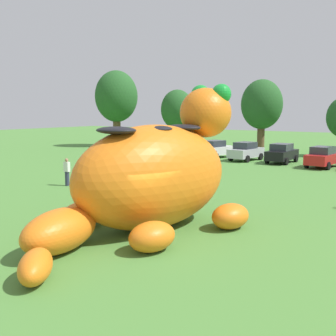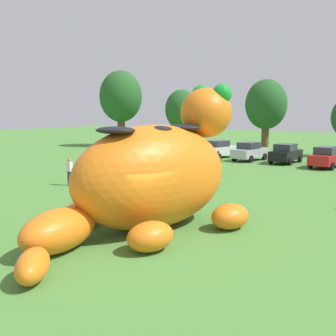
{
  "view_description": "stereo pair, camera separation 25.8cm",
  "coord_description": "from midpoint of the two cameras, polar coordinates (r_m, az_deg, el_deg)",
  "views": [
    {
      "loc": [
        9.08,
        -11.77,
        4.63
      ],
      "look_at": [
        -0.43,
        2.34,
        2.27
      ],
      "focal_mm": 44.57,
      "sensor_mm": 36.0,
      "label": 1
    },
    {
      "loc": [
        9.3,
        -11.63,
        4.63
      ],
      "look_at": [
        -0.43,
        2.34,
        2.27
      ],
      "focal_mm": 44.57,
      "sensor_mm": 36.0,
      "label": 2
    }
  ],
  "objects": [
    {
      "name": "car_red",
      "position": [
        36.2,
        20.25,
        1.42
      ],
      "size": [
        2.24,
        4.25,
        1.72
      ],
      "color": "red",
      "rests_on": "ground"
    },
    {
      "name": "spectator_far_side",
      "position": [
        24.7,
        -5.35,
        -0.94
      ],
      "size": [
        0.38,
        0.26,
        1.71
      ],
      "color": "#726656",
      "rests_on": "ground"
    },
    {
      "name": "car_white",
      "position": [
        41.1,
        6.21,
        2.58
      ],
      "size": [
        2.56,
        4.36,
        1.72
      ],
      "color": "white",
      "rests_on": "ground"
    },
    {
      "name": "giant_inflatable_creature",
      "position": [
        16.38,
        -2.4,
        -0.97
      ],
      "size": [
        6.65,
        11.56,
        5.76
      ],
      "color": "orange",
      "rests_on": "ground"
    },
    {
      "name": "tree_mid_left",
      "position": [
        47.06,
        12.55,
        8.42
      ],
      "size": [
        4.5,
        4.5,
        7.99
      ],
      "color": "brown",
      "rests_on": "ground"
    },
    {
      "name": "tree_left",
      "position": [
        51.6,
        1.14,
        7.94
      ],
      "size": [
        4.03,
        4.03,
        7.16
      ],
      "color": "brown",
      "rests_on": "ground"
    },
    {
      "name": "spectator_near_inflatable",
      "position": [
        26.5,
        -13.93,
        -0.54
      ],
      "size": [
        0.38,
        0.26,
        1.71
      ],
      "color": "#2D334C",
      "rests_on": "ground"
    },
    {
      "name": "ground_plane",
      "position": [
        15.58,
        -4.02,
        -9.41
      ],
      "size": [
        160.0,
        160.0,
        0.0
      ],
      "primitive_type": "plane",
      "color": "#4C8438"
    },
    {
      "name": "car_silver",
      "position": [
        39.38,
        10.41,
        2.26
      ],
      "size": [
        2.26,
        4.25,
        1.72
      ],
      "color": "#B7BABF",
      "rests_on": "ground"
    },
    {
      "name": "spectator_mid_field",
      "position": [
        30.79,
        6.27,
        0.79
      ],
      "size": [
        0.38,
        0.26,
        1.71
      ],
      "color": "black",
      "rests_on": "ground"
    },
    {
      "name": "tree_far_left",
      "position": [
        54.68,
        -7.22,
        9.62
      ],
      "size": [
        5.46,
        5.46,
        9.69
      ],
      "color": "brown",
      "rests_on": "ground"
    },
    {
      "name": "car_black",
      "position": [
        38.24,
        15.12,
        1.96
      ],
      "size": [
        2.0,
        4.13,
        1.72
      ],
      "color": "black",
      "rests_on": "ground"
    }
  ]
}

